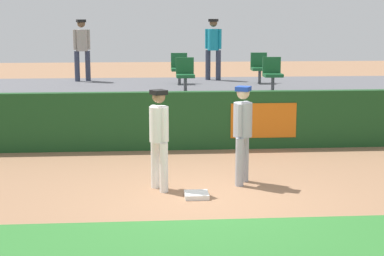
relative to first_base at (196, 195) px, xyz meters
The scene contains 13 objects.
ground_plane 0.13m from the first_base, 37.32° to the right, with size 60.00×60.00×0.00m, color #936B4C.
grass_foreground_strip 2.56m from the first_base, 87.81° to the right, with size 18.00×2.80×0.01m, color #2D722D.
first_base is the anchor object (origin of this frame).
player_fielder_home 1.26m from the first_base, 140.05° to the left, with size 0.45×0.57×1.76m.
player_runner_visitor 1.55m from the first_base, 41.52° to the left, with size 0.45×0.46×1.77m.
field_wall 3.83m from the first_base, 88.38° to the left, with size 18.00×0.26×1.32m.
bleacher_platform 6.37m from the first_base, 89.12° to the left, with size 18.00×4.80×1.14m, color #59595E.
seat_back_center 7.19m from the first_base, 89.14° to the left, with size 0.45×0.44×0.84m.
seat_front_right 5.92m from the first_base, 65.90° to the left, with size 0.45×0.44×0.84m.
seat_front_center 5.45m from the first_base, 88.35° to the left, with size 0.44×0.44×0.84m.
seat_back_right 7.56m from the first_base, 71.58° to the left, with size 0.45×0.44×0.84m.
spectator_hooded 8.59m from the first_base, 108.36° to the left, with size 0.47×0.42×1.75m.
spectator_capped 8.29m from the first_base, 81.80° to the left, with size 0.46×0.44×1.76m.
Camera 1 is at (-0.92, -9.83, 3.02)m, focal length 57.55 mm.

